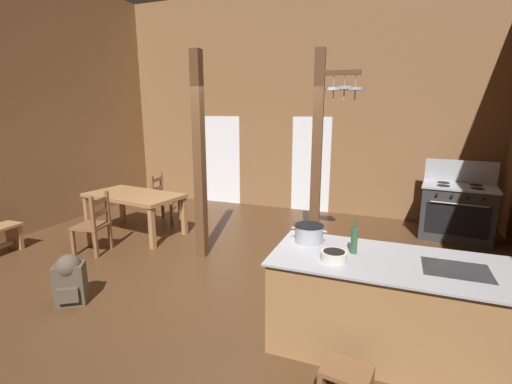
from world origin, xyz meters
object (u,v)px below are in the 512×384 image
(stove_range, at_px, (456,211))
(stockpot_on_counter, at_px, (309,233))
(ladderback_chair_by_post, at_px, (164,199))
(step_stool, at_px, (346,383))
(ladderback_chair_near_window, at_px, (94,225))
(backpack, at_px, (70,278))
(mixing_bowl_on_counter, at_px, (334,256))
(kitchen_island, at_px, (391,307))
(dining_table, at_px, (134,199))
(bottle_tall_on_counter, at_px, (354,240))

(stove_range, bearing_deg, stockpot_on_counter, -117.92)
(stove_range, relative_size, ladderback_chair_by_post, 1.39)
(step_stool, relative_size, ladderback_chair_near_window, 0.42)
(stove_range, height_order, stockpot_on_counter, stove_range)
(backpack, bearing_deg, mixing_bowl_on_counter, 5.09)
(ladderback_chair_by_post, relative_size, mixing_bowl_on_counter, 4.12)
(step_stool, bearing_deg, kitchen_island, 69.77)
(step_stool, bearing_deg, mixing_bowl_on_counter, 110.14)
(kitchen_island, bearing_deg, dining_table, 157.40)
(bottle_tall_on_counter, bearing_deg, ladderback_chair_by_post, 146.55)
(ladderback_chair_by_post, distance_m, stockpot_on_counter, 4.31)
(stove_range, bearing_deg, kitchen_island, -105.49)
(dining_table, height_order, stockpot_on_counter, stockpot_on_counter)
(step_stool, bearing_deg, dining_table, 147.39)
(mixing_bowl_on_counter, bearing_deg, step_stool, -69.86)
(stove_range, xyz_separation_m, mixing_bowl_on_counter, (-1.51, -3.80, 0.44))
(dining_table, distance_m, backpack, 2.44)
(dining_table, distance_m, ladderback_chair_by_post, 0.88)
(step_stool, distance_m, stockpot_on_counter, 1.36)
(stockpot_on_counter, bearing_deg, kitchen_island, -13.06)
(step_stool, distance_m, ladderback_chair_by_post, 5.30)
(stove_range, relative_size, dining_table, 0.73)
(kitchen_island, xyz_separation_m, stove_range, (1.01, 3.63, 0.04))
(ladderback_chair_by_post, bearing_deg, dining_table, -90.59)
(kitchen_island, height_order, step_stool, kitchen_island)
(dining_table, bearing_deg, mixing_bowl_on_counter, -27.41)
(dining_table, relative_size, bottle_tall_on_counter, 5.65)
(kitchen_island, relative_size, bottle_tall_on_counter, 6.76)
(kitchen_island, distance_m, step_stool, 0.87)
(kitchen_island, relative_size, backpack, 3.63)
(bottle_tall_on_counter, bearing_deg, mixing_bowl_on_counter, -122.44)
(kitchen_island, height_order, ladderback_chair_by_post, ladderback_chair_by_post)
(kitchen_island, relative_size, dining_table, 1.20)
(backpack, height_order, bottle_tall_on_counter, bottle_tall_on_counter)
(stove_range, distance_m, dining_table, 5.63)
(stove_range, distance_m, bottle_tall_on_counter, 3.87)
(kitchen_island, xyz_separation_m, step_stool, (-0.29, -0.78, -0.26))
(ladderback_chair_by_post, bearing_deg, backpack, -73.81)
(kitchen_island, bearing_deg, stove_range, 74.51)
(ladderback_chair_by_post, bearing_deg, stockpot_on_counter, -35.24)
(backpack, height_order, stockpot_on_counter, stockpot_on_counter)
(stove_range, xyz_separation_m, ladderback_chair_near_window, (-5.33, -2.77, -0.03))
(dining_table, relative_size, ladderback_chair_by_post, 1.90)
(step_stool, relative_size, stockpot_on_counter, 1.11)
(ladderback_chair_near_window, bearing_deg, kitchen_island, -11.14)
(ladderback_chair_by_post, height_order, backpack, ladderback_chair_by_post)
(kitchen_island, relative_size, stockpot_on_counter, 6.05)
(stove_range, height_order, ladderback_chair_near_window, stove_range)
(stove_range, bearing_deg, step_stool, -106.35)
(ladderback_chair_by_post, bearing_deg, kitchen_island, -31.66)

